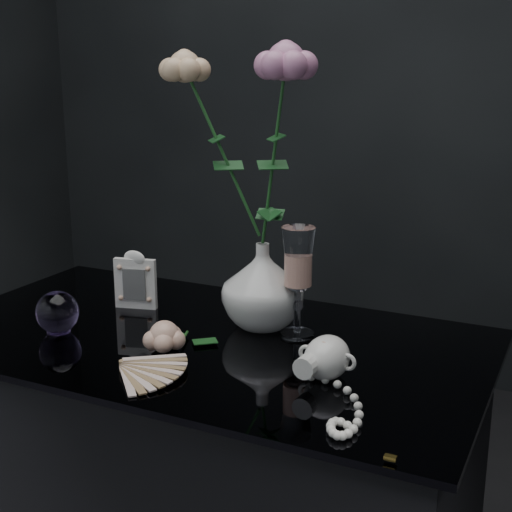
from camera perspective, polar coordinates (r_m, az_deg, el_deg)
The scene contains 8 objects.
vase at distance 1.36m, azimuth 0.52°, elevation -2.38°, with size 0.16×0.16×0.16m, color silver.
wine_glass at distance 1.31m, azimuth 3.37°, elevation -2.12°, with size 0.06×0.06×0.21m, color white, non-canonical shape.
picture_frame at distance 1.49m, azimuth -9.63°, elevation -1.86°, with size 0.09×0.07×0.12m, color white, non-canonical shape.
paperweight at distance 1.40m, azimuth -15.61°, elevation -4.35°, with size 0.08×0.08×0.08m, color #8C6EB3, non-canonical shape.
paper_fan at distance 1.21m, azimuth -10.60°, elevation -8.54°, with size 0.21×0.17×0.02m, color beige, non-canonical shape.
loose_rose at distance 1.27m, azimuth -7.34°, elevation -6.38°, with size 0.13×0.16×0.06m, color #E3AD92, non-canonical shape.
pearl_jar at distance 1.16m, azimuth 5.70°, elevation -7.94°, with size 0.25×0.26×0.07m, color white, non-canonical shape.
roses at distance 1.31m, azimuth -0.94°, elevation 9.76°, with size 0.27×0.13×0.42m.
Camera 1 is at (0.64, -1.03, 1.25)m, focal length 50.00 mm.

